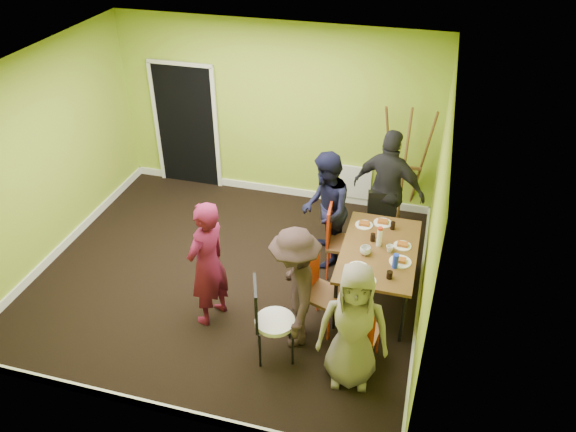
# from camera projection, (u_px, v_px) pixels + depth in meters

# --- Properties ---
(ground) EXTENTS (5.00, 5.00, 0.00)m
(ground) POSITION_uv_depth(u_px,v_px,m) (230.00, 275.00, 7.53)
(ground) COLOR black
(ground) RESTS_ON ground
(room_walls) EXTENTS (5.04, 4.54, 2.82)m
(room_walls) POSITION_uv_depth(u_px,v_px,m) (225.00, 211.00, 7.02)
(room_walls) COLOR #9AC332
(room_walls) RESTS_ON ground
(dining_table) EXTENTS (0.90, 1.50, 0.75)m
(dining_table) POSITION_uv_depth(u_px,v_px,m) (379.00, 253.00, 6.79)
(dining_table) COLOR black
(dining_table) RESTS_ON ground
(chair_left_far) EXTENTS (0.46, 0.45, 1.02)m
(chair_left_far) POSITION_uv_depth(u_px,v_px,m) (338.00, 237.00, 7.28)
(chair_left_far) COLOR red
(chair_left_far) RESTS_ON ground
(chair_left_near) EXTENTS (0.53, 0.53, 1.01)m
(chair_left_near) POSITION_uv_depth(u_px,v_px,m) (318.00, 286.00, 6.48)
(chair_left_near) COLOR red
(chair_left_near) RESTS_ON ground
(chair_back_end) EXTENTS (0.45, 0.50, 0.91)m
(chair_back_end) POSITION_uv_depth(u_px,v_px,m) (381.00, 211.00, 7.66)
(chair_back_end) COLOR red
(chair_back_end) RESTS_ON ground
(chair_front_end) EXTENTS (0.42, 0.42, 0.90)m
(chair_front_end) POSITION_uv_depth(u_px,v_px,m) (360.00, 330.00, 5.97)
(chair_front_end) COLOR red
(chair_front_end) RESTS_ON ground
(chair_bentwood) EXTENTS (0.51, 0.51, 1.02)m
(chair_bentwood) POSITION_uv_depth(u_px,v_px,m) (268.00, 317.00, 6.06)
(chair_bentwood) COLOR black
(chair_bentwood) RESTS_ON ground
(easel) EXTENTS (0.74, 0.69, 1.84)m
(easel) POSITION_uv_depth(u_px,v_px,m) (405.00, 165.00, 8.21)
(easel) COLOR brown
(easel) RESTS_ON ground
(plate_near_left) EXTENTS (0.23, 0.23, 0.01)m
(plate_near_left) POSITION_uv_depth(u_px,v_px,m) (364.00, 225.00, 7.18)
(plate_near_left) COLOR white
(plate_near_left) RESTS_ON dining_table
(plate_near_right) EXTENTS (0.25, 0.25, 0.01)m
(plate_near_right) POSITION_uv_depth(u_px,v_px,m) (358.00, 268.00, 6.45)
(plate_near_right) COLOR white
(plate_near_right) RESTS_ON dining_table
(plate_far_back) EXTENTS (0.24, 0.24, 0.01)m
(plate_far_back) POSITION_uv_depth(u_px,v_px,m) (383.00, 223.00, 7.22)
(plate_far_back) COLOR white
(plate_far_back) RESTS_ON dining_table
(plate_far_front) EXTENTS (0.23, 0.23, 0.01)m
(plate_far_front) POSITION_uv_depth(u_px,v_px,m) (366.00, 281.00, 6.26)
(plate_far_front) COLOR white
(plate_far_front) RESTS_ON dining_table
(plate_wall_back) EXTENTS (0.22, 0.22, 0.01)m
(plate_wall_back) POSITION_uv_depth(u_px,v_px,m) (402.00, 246.00, 6.81)
(plate_wall_back) COLOR white
(plate_wall_back) RESTS_ON dining_table
(plate_wall_front) EXTENTS (0.26, 0.26, 0.01)m
(plate_wall_front) POSITION_uv_depth(u_px,v_px,m) (400.00, 262.00, 6.55)
(plate_wall_front) COLOR white
(plate_wall_front) RESTS_ON dining_table
(thermos) EXTENTS (0.06, 0.06, 0.23)m
(thermos) POSITION_uv_depth(u_px,v_px,m) (379.00, 238.00, 6.76)
(thermos) COLOR white
(thermos) RESTS_ON dining_table
(blue_bottle) EXTENTS (0.07, 0.07, 0.18)m
(blue_bottle) POSITION_uv_depth(u_px,v_px,m) (395.00, 261.00, 6.42)
(blue_bottle) COLOR #1A32C9
(blue_bottle) RESTS_ON dining_table
(orange_bottle) EXTENTS (0.03, 0.03, 0.08)m
(orange_bottle) POSITION_uv_depth(u_px,v_px,m) (374.00, 236.00, 6.93)
(orange_bottle) COLOR red
(orange_bottle) RESTS_ON dining_table
(glass_mid) EXTENTS (0.06, 0.06, 0.10)m
(glass_mid) POSITION_uv_depth(u_px,v_px,m) (373.00, 237.00, 6.88)
(glass_mid) COLOR black
(glass_mid) RESTS_ON dining_table
(glass_back) EXTENTS (0.06, 0.06, 0.10)m
(glass_back) POSITION_uv_depth(u_px,v_px,m) (393.00, 226.00, 7.09)
(glass_back) COLOR black
(glass_back) RESTS_ON dining_table
(glass_front) EXTENTS (0.07, 0.07, 0.09)m
(glass_front) POSITION_uv_depth(u_px,v_px,m) (390.00, 275.00, 6.28)
(glass_front) COLOR black
(glass_front) RESTS_ON dining_table
(cup_a) EXTENTS (0.13, 0.13, 0.10)m
(cup_a) POSITION_uv_depth(u_px,v_px,m) (365.00, 251.00, 6.65)
(cup_a) COLOR white
(cup_a) RESTS_ON dining_table
(cup_b) EXTENTS (0.09, 0.09, 0.08)m
(cup_b) POSITION_uv_depth(u_px,v_px,m) (390.00, 249.00, 6.70)
(cup_b) COLOR white
(cup_b) RESTS_ON dining_table
(person_standing) EXTENTS (0.56, 0.69, 1.63)m
(person_standing) POSITION_uv_depth(u_px,v_px,m) (207.00, 264.00, 6.42)
(person_standing) COLOR #580F2B
(person_standing) RESTS_ON ground
(person_left_far) EXTENTS (0.78, 0.91, 1.62)m
(person_left_far) POSITION_uv_depth(u_px,v_px,m) (325.00, 210.00, 7.37)
(person_left_far) COLOR black
(person_left_far) RESTS_ON ground
(person_left_near) EXTENTS (0.85, 1.11, 1.52)m
(person_left_near) POSITION_uv_depth(u_px,v_px,m) (295.00, 289.00, 6.14)
(person_left_near) COLOR #2E1F1E
(person_left_near) RESTS_ON ground
(person_back_end) EXTENTS (1.11, 0.69, 1.76)m
(person_back_end) POSITION_uv_depth(u_px,v_px,m) (388.00, 190.00, 7.67)
(person_back_end) COLOR black
(person_back_end) RESTS_ON ground
(person_front_end) EXTENTS (0.79, 0.58, 1.50)m
(person_front_end) POSITION_uv_depth(u_px,v_px,m) (353.00, 326.00, 5.67)
(person_front_end) COLOR gray
(person_front_end) RESTS_ON ground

